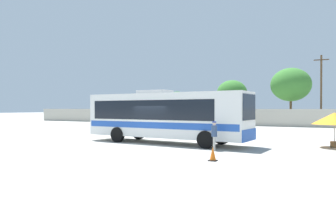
% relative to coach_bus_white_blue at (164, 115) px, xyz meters
% --- Properties ---
extents(ground_plane, '(300.00, 300.00, 0.00)m').
position_rel_coach_bus_white_blue_xyz_m(ground_plane, '(-0.35, 9.34, -1.92)').
color(ground_plane, '#A3A099').
extents(perimeter_wall, '(80.00, 0.30, 2.28)m').
position_rel_coach_bus_white_blue_xyz_m(perimeter_wall, '(-0.35, 24.24, -0.78)').
color(perimeter_wall, '#B2AD9E').
rests_on(perimeter_wall, ground_plane).
extents(coach_bus_white_blue, '(11.68, 3.23, 3.59)m').
position_rel_coach_bus_white_blue_xyz_m(coach_bus_white_blue, '(0.00, 0.00, 0.00)').
color(coach_bus_white_blue, white).
rests_on(coach_bus_white_blue, ground_plane).
extents(attendant_by_bus_door, '(0.41, 0.41, 1.62)m').
position_rel_coach_bus_white_blue_xyz_m(attendant_by_bus_door, '(4.39, -2.11, -0.99)').
color(attendant_by_bus_door, '#B7B2A8').
rests_on(attendant_by_bus_door, ground_plane).
extents(vendor_umbrella_near_gate_orange, '(2.55, 2.55, 2.10)m').
position_rel_coach_bus_white_blue_xyz_m(vendor_umbrella_near_gate_orange, '(10.23, 2.66, -0.20)').
color(vendor_umbrella_near_gate_orange, gray).
rests_on(vendor_umbrella_near_gate_orange, ground_plane).
extents(parked_car_leftmost_white, '(4.24, 2.07, 1.41)m').
position_rel_coach_bus_white_blue_xyz_m(parked_car_leftmost_white, '(-16.42, 20.93, -1.16)').
color(parked_car_leftmost_white, silver).
rests_on(parked_car_leftmost_white, ground_plane).
extents(parked_car_second_maroon, '(4.66, 2.18, 1.51)m').
position_rel_coach_bus_white_blue_xyz_m(parked_car_second_maroon, '(-10.14, 21.29, -1.12)').
color(parked_car_second_maroon, maroon).
rests_on(parked_car_second_maroon, ground_plane).
extents(parked_car_third_grey, '(4.40, 2.27, 1.51)m').
position_rel_coach_bus_white_blue_xyz_m(parked_car_third_grey, '(-4.47, 20.58, -1.12)').
color(parked_car_third_grey, slate).
rests_on(parked_car_third_grey, ground_plane).
extents(utility_pole_near, '(1.80, 0.32, 9.18)m').
position_rel_coach_bus_white_blue_xyz_m(utility_pole_near, '(8.35, 26.41, 2.86)').
color(utility_pole_near, '#4C3823').
rests_on(utility_pole_near, ground_plane).
extents(roadside_tree_left, '(3.22, 3.22, 5.19)m').
position_rel_coach_bus_white_blue_xyz_m(roadside_tree_left, '(-13.50, 28.81, 1.88)').
color(roadside_tree_left, brown).
rests_on(roadside_tree_left, ground_plane).
extents(roadside_tree_midleft, '(4.74, 4.74, 6.85)m').
position_rel_coach_bus_white_blue_xyz_m(roadside_tree_midleft, '(-4.65, 30.52, 2.90)').
color(roadside_tree_midleft, brown).
rests_on(roadside_tree_midleft, ground_plane).
extents(roadside_tree_midright, '(5.43, 5.43, 7.96)m').
position_rel_coach_bus_white_blue_xyz_m(roadside_tree_midright, '(4.47, 28.08, 3.73)').
color(roadside_tree_midright, brown).
rests_on(roadside_tree_midright, ground_plane).
extents(traffic_cone_on_apron, '(0.36, 0.36, 0.64)m').
position_rel_coach_bus_white_blue_xyz_m(traffic_cone_on_apron, '(5.55, -5.42, -1.61)').
color(traffic_cone_on_apron, black).
rests_on(traffic_cone_on_apron, ground_plane).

